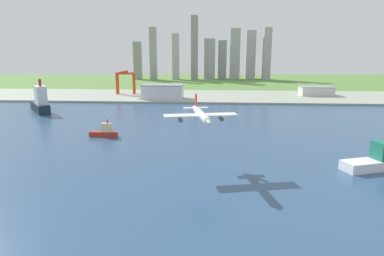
% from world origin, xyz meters
% --- Properties ---
extents(ground_plane, '(2400.00, 2400.00, 0.00)m').
position_xyz_m(ground_plane, '(0.00, 300.00, 0.00)').
color(ground_plane, '#58843C').
extents(water_bay, '(840.00, 360.00, 0.15)m').
position_xyz_m(water_bay, '(0.00, 240.00, 0.07)').
color(water_bay, '#2D4C70').
rests_on(water_bay, ground).
extents(industrial_pier, '(840.00, 140.00, 2.50)m').
position_xyz_m(industrial_pier, '(0.00, 490.00, 1.25)').
color(industrial_pier, '#98A390').
rests_on(industrial_pier, ground).
extents(airplane_landing, '(42.64, 45.62, 13.50)m').
position_xyz_m(airplane_landing, '(2.93, 170.17, 32.19)').
color(airplane_landing, white).
extents(cargo_ship, '(43.64, 52.63, 37.44)m').
position_xyz_m(cargo_ship, '(-184.64, 348.50, 10.84)').
color(cargo_ship, '#192838').
rests_on(cargo_ship, water_bay).
extents(ferry_boat, '(47.38, 26.59, 20.52)m').
position_xyz_m(ferry_boat, '(108.27, 178.88, 5.94)').
color(ferry_boat, white).
rests_on(ferry_boat, water_bay).
extents(tugboat_small, '(22.42, 4.36, 14.08)m').
position_xyz_m(tugboat_small, '(-77.36, 242.29, 4.09)').
color(tugboat_small, '#B22D1E').
rests_on(tugboat_small, water_bay).
extents(port_crane_red, '(28.21, 40.83, 35.43)m').
position_xyz_m(port_crane_red, '(-126.57, 497.61, 28.54)').
color(port_crane_red, red).
rests_on(port_crane_red, industrial_pier).
extents(warehouse_main, '(56.31, 29.22, 19.44)m').
position_xyz_m(warehouse_main, '(-62.18, 451.21, 12.24)').
color(warehouse_main, silver).
rests_on(warehouse_main, industrial_pier).
extents(warehouse_annex, '(47.23, 28.75, 13.26)m').
position_xyz_m(warehouse_annex, '(160.26, 501.55, 9.15)').
color(warehouse_annex, silver).
rests_on(warehouse_annex, industrial_pier).
extents(distant_skyline, '(324.87, 63.17, 147.21)m').
position_xyz_m(distant_skyline, '(4.28, 823.26, 56.90)').
color(distant_skyline, gray).
rests_on(distant_skyline, ground).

